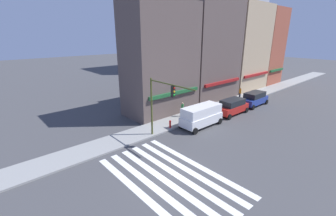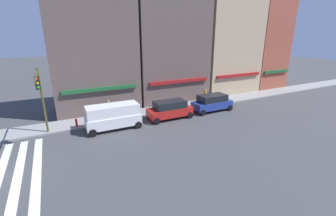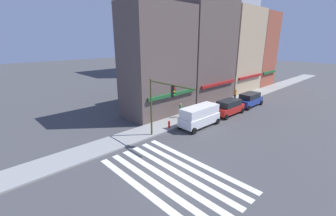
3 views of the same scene
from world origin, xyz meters
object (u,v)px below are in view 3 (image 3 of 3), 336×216
(suv_red, at_px, (229,107))
(traffic_signal, at_px, (160,100))
(pedestrian_green_top, at_px, (180,110))
(fire_hydrant, at_px, (169,124))
(pedestrian_orange_vest, at_px, (235,94))
(suv_blue, at_px, (249,99))
(van_white, at_px, (200,116))

(suv_red, bearing_deg, traffic_signal, 179.19)
(suv_red, distance_m, pedestrian_green_top, 6.52)
(pedestrian_green_top, xyz_separation_m, fire_hydrant, (-3.51, -1.64, -0.46))
(suv_red, xyz_separation_m, pedestrian_orange_vest, (6.81, 3.04, 0.04))
(suv_blue, distance_m, fire_hydrant, 14.79)
(pedestrian_green_top, bearing_deg, van_white, -64.91)
(van_white, bearing_deg, suv_red, 0.91)
(pedestrian_green_top, bearing_deg, suv_blue, 15.39)
(fire_hydrant, bearing_deg, pedestrian_orange_vest, 4.82)
(suv_red, relative_size, pedestrian_green_top, 2.67)
(suv_blue, bearing_deg, pedestrian_green_top, 163.29)
(suv_blue, xyz_separation_m, fire_hydrant, (-14.69, 1.70, -0.42))
(pedestrian_orange_vest, distance_m, pedestrian_green_top, 12.41)
(suv_blue, bearing_deg, pedestrian_orange_vest, 67.88)
(van_white, xyz_separation_m, fire_hydrant, (-3.10, 1.70, -0.67))
(suv_red, xyz_separation_m, suv_blue, (5.58, 0.00, 0.00))
(suv_blue, bearing_deg, suv_red, 179.93)
(suv_blue, bearing_deg, traffic_signal, 178.86)
(suv_blue, height_order, fire_hydrant, suv_blue)
(traffic_signal, height_order, pedestrian_green_top, traffic_signal)
(van_white, relative_size, fire_hydrant, 5.98)
(van_white, xyz_separation_m, suv_blue, (11.58, 0.00, -0.25))
(van_white, distance_m, suv_red, 6.01)
(pedestrian_green_top, bearing_deg, suv_red, 1.23)
(van_white, distance_m, pedestrian_orange_vest, 13.17)
(suv_blue, relative_size, pedestrian_orange_vest, 2.66)
(van_white, bearing_deg, pedestrian_green_top, 83.97)
(van_white, xyz_separation_m, pedestrian_orange_vest, (12.82, 3.04, -0.21))
(traffic_signal, height_order, suv_blue, traffic_signal)
(van_white, height_order, suv_red, van_white)
(suv_blue, xyz_separation_m, pedestrian_green_top, (-11.18, 3.34, 0.04))
(van_white, relative_size, suv_red, 1.06)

